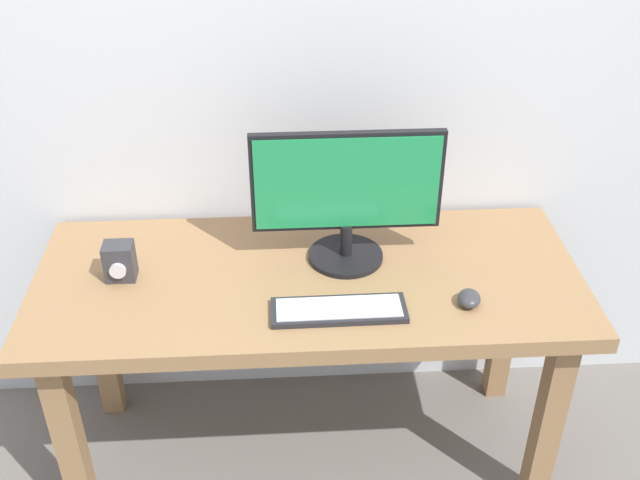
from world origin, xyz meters
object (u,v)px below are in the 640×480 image
at_px(mouse, 469,299).
at_px(audio_controller, 120,262).
at_px(monitor, 347,194).
at_px(keyboard_primary, 339,310).
at_px(desk, 308,302).

bearing_deg(mouse, audio_controller, -175.36).
bearing_deg(monitor, keyboard_primary, -98.76).
bearing_deg(desk, keyboard_primary, -67.55).
bearing_deg(keyboard_primary, mouse, 2.61).
xyz_separation_m(monitor, audio_controller, (-0.66, -0.07, -0.16)).
height_order(desk, keyboard_primary, keyboard_primary).
bearing_deg(desk, monitor, 36.48).
bearing_deg(mouse, desk, 174.39).
distance_m(desk, audio_controller, 0.57).
xyz_separation_m(desk, monitor, (0.12, 0.09, 0.32)).
relative_size(monitor, mouse, 6.93).
distance_m(desk, monitor, 0.35).
height_order(monitor, audio_controller, monitor).
distance_m(desk, mouse, 0.49).
bearing_deg(audio_controller, desk, -1.79).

